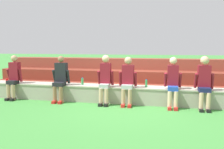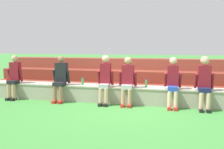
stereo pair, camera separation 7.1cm
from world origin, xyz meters
TOP-DOWN VIEW (x-y plane):
  - ground_plane at (0.00, 0.00)m, footprint 80.00×80.00m
  - stone_seating_wall at (0.00, 0.27)m, footprint 9.39×0.58m
  - brick_bleachers at (0.00, 2.06)m, footprint 10.54×2.13m
  - person_far_left at (-3.72, 0.00)m, footprint 0.50×0.52m
  - person_left_of_center at (-2.09, 0.00)m, footprint 0.54×0.55m
  - person_center at (-0.66, -0.02)m, footprint 0.48×0.54m
  - person_right_of_center at (0.01, -0.02)m, footprint 0.52×0.51m
  - person_far_right at (1.28, -0.00)m, footprint 0.48×0.57m
  - person_rightmost_edge at (2.10, -0.04)m, footprint 0.51×0.54m
  - water_bottle_mid_left at (-1.46, 0.25)m, footprint 0.07×0.07m
  - water_bottle_center_gap at (0.54, 0.21)m, footprint 0.06×0.06m
  - plastic_cup_right_end at (-4.13, 0.22)m, footprint 0.09×0.09m

SIDE VIEW (x-z plane):
  - ground_plane at x=0.00m, z-range 0.00..0.00m
  - stone_seating_wall at x=0.00m, z-range 0.02..0.53m
  - brick_bleachers at x=0.00m, z-range -0.14..1.10m
  - plastic_cup_right_end at x=-4.13m, z-range 0.51..0.63m
  - water_bottle_mid_left at x=-1.46m, z-range 0.51..0.73m
  - water_bottle_center_gap at x=0.54m, z-range 0.51..0.74m
  - person_far_right at x=1.28m, z-range 0.04..1.45m
  - person_left_of_center at x=-2.09m, z-range 0.04..1.46m
  - person_right_of_center at x=0.01m, z-range 0.05..1.46m
  - person_far_left at x=-3.72m, z-range 0.05..1.47m
  - person_center at x=-0.66m, z-range 0.05..1.50m
  - person_rightmost_edge at x=2.10m, z-range 0.05..1.51m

